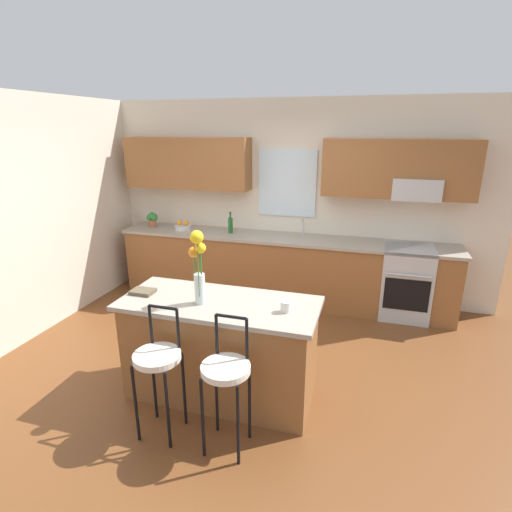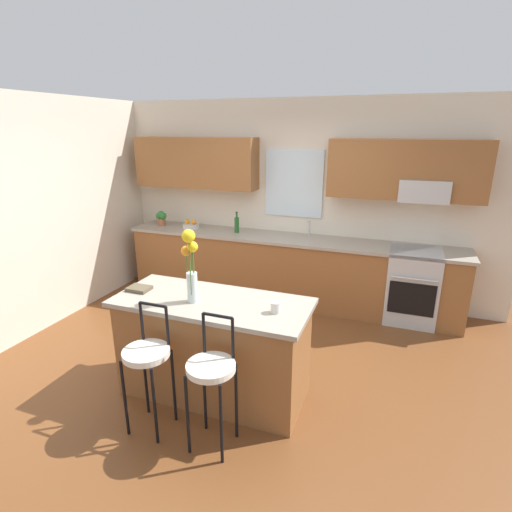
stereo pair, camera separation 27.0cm
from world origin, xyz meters
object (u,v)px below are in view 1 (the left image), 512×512
object	(u,v)px
bar_stool_middle	(226,374)
potted_plant_small	(152,219)
oven_range	(405,282)
cookbook	(143,292)
bar_stool_near	(158,362)
bottle_olive_oil	(230,225)
flower_vase	(198,263)
mug_ceramic	(285,307)
fruit_bowl_oranges	(183,227)
kitchen_island	(220,349)

from	to	relation	value
bar_stool_middle	potted_plant_small	world-z (taller)	potted_plant_small
oven_range	cookbook	size ratio (longest dim) A/B	4.60
oven_range	bar_stool_near	world-z (taller)	bar_stool_near
bottle_olive_oil	flower_vase	bearing A→B (deg)	-76.26
flower_vase	mug_ceramic	distance (m)	0.79
cookbook	fruit_bowl_oranges	world-z (taller)	fruit_bowl_oranges
bar_stool_middle	potted_plant_small	bearing A→B (deg)	128.32
oven_range	bar_stool_near	xyz separation A→B (m)	(-1.94, -2.76, 0.18)
fruit_bowl_oranges	potted_plant_small	world-z (taller)	potted_plant_small
kitchen_island	cookbook	bearing A→B (deg)	-177.65
bar_stool_middle	cookbook	distance (m)	1.17
kitchen_island	bottle_olive_oil	bearing A→B (deg)	107.49
kitchen_island	fruit_bowl_oranges	world-z (taller)	fruit_bowl_oranges
oven_range	mug_ceramic	size ratio (longest dim) A/B	10.22
mug_ceramic	bar_stool_near	bearing A→B (deg)	-147.81
kitchen_island	cookbook	world-z (taller)	cookbook
flower_vase	kitchen_island	bearing A→B (deg)	31.08
oven_range	cookbook	distance (m)	3.28
mug_ceramic	cookbook	world-z (taller)	mug_ceramic
bar_stool_near	potted_plant_small	xyz separation A→B (m)	(-1.65, 2.78, 0.41)
flower_vase	bar_stool_near	bearing A→B (deg)	-105.74
cookbook	bar_stool_near	bearing A→B (deg)	-51.30
mug_ceramic	potted_plant_small	world-z (taller)	potted_plant_small
bar_stool_near	cookbook	size ratio (longest dim) A/B	5.21
fruit_bowl_oranges	bottle_olive_oil	xyz separation A→B (m)	(0.73, 0.00, 0.08)
kitchen_island	fruit_bowl_oranges	xyz separation A→B (m)	(-1.43, 2.20, 0.50)
kitchen_island	bar_stool_middle	xyz separation A→B (m)	(0.27, -0.58, 0.17)
bar_stool_middle	potted_plant_small	size ratio (longest dim) A/B	4.71
kitchen_island	bar_stool_middle	size ratio (longest dim) A/B	1.63
kitchen_island	bar_stool_near	size ratio (longest dim) A/B	1.63
bottle_olive_oil	bar_stool_middle	bearing A→B (deg)	-70.78
flower_vase	cookbook	distance (m)	0.67
fruit_bowl_oranges	mug_ceramic	bearing A→B (deg)	-48.07
oven_range	bottle_olive_oil	size ratio (longest dim) A/B	3.12
bar_stool_middle	flower_vase	bearing A→B (deg)	129.67
oven_range	bar_stool_near	bearing A→B (deg)	-125.17
oven_range	kitchen_island	xyz separation A→B (m)	(-1.67, -2.18, 0.00)
oven_range	bar_stool_near	distance (m)	3.37
cookbook	fruit_bowl_oranges	size ratio (longest dim) A/B	0.83
kitchen_island	flower_vase	bearing A→B (deg)	-148.92
mug_ceramic	cookbook	xyz separation A→B (m)	(-1.30, 0.01, -0.03)
oven_range	bar_stool_middle	world-z (taller)	bar_stool_middle
cookbook	potted_plant_small	distance (m)	2.54
flower_vase	bottle_olive_oil	bearing A→B (deg)	103.74
flower_vase	potted_plant_small	size ratio (longest dim) A/B	2.89
mug_ceramic	fruit_bowl_oranges	bearing A→B (deg)	131.93
flower_vase	bottle_olive_oil	world-z (taller)	flower_vase
bottle_olive_oil	potted_plant_small	world-z (taller)	bottle_olive_oil
bar_stool_middle	flower_vase	size ratio (longest dim) A/B	1.63
fruit_bowl_oranges	potted_plant_small	bearing A→B (deg)	-179.99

